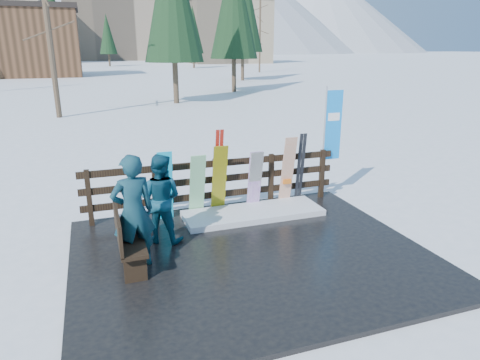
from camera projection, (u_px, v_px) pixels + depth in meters
name	position (u px, v px, depth m)	size (l,w,h in m)	color
ground	(251.00, 257.00, 7.46)	(700.00, 700.00, 0.00)	white
deck	(251.00, 255.00, 7.45)	(6.00, 5.00, 0.08)	black
fence	(216.00, 181.00, 9.23)	(5.60, 0.10, 1.15)	black
snow_patch	(253.00, 213.00, 9.06)	(2.94, 1.00, 0.12)	white
bench	(125.00, 235.00, 6.90)	(0.40, 1.50, 0.97)	black
snowboard_0	(165.00, 186.00, 8.65)	(0.30, 0.03, 1.48)	#0FBBEA
snowboard_1	(197.00, 185.00, 8.88)	(0.32, 0.03, 1.40)	white
snowboard_2	(219.00, 179.00, 9.00)	(0.31, 0.03, 1.55)	#FFE809
snowboard_3	(255.00, 180.00, 9.28)	(0.29, 0.03, 1.33)	white
snowboard_4	(255.00, 180.00, 9.29)	(0.29, 0.03, 1.33)	black
snowboard_5	(288.00, 171.00, 9.49)	(0.28, 0.03, 1.61)	silver
ski_pair_a	(218.00, 171.00, 9.02)	(0.16, 0.35, 1.84)	#B32016
ski_pair_b	(300.00, 168.00, 9.66)	(0.17, 0.20, 1.62)	black
rental_flag	(331.00, 130.00, 9.87)	(0.45, 0.04, 2.60)	silver
person_front	(133.00, 212.00, 6.74)	(0.68, 0.45, 1.87)	#164F4D
person_back	(160.00, 198.00, 7.69)	(0.80, 0.62, 1.64)	navy
resort_buildings	(96.00, 22.00, 109.01)	(73.00, 87.60, 22.60)	tan
trees	(122.00, 29.00, 50.02)	(42.32, 68.82, 12.23)	#382B1E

